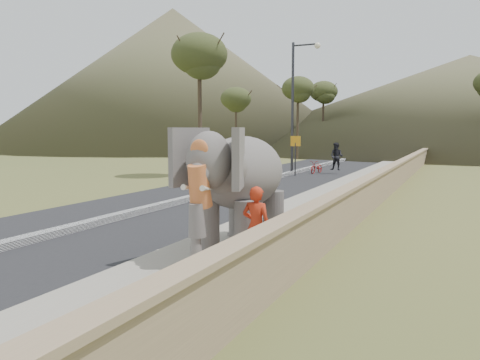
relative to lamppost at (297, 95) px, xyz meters
name	(u,v)px	position (x,y,z in m)	size (l,w,h in m)	color
ground	(246,249)	(4.69, -17.72, -4.87)	(160.00, 160.00, 0.00)	olive
road	(238,189)	(-0.31, -7.72, -4.86)	(7.00, 120.00, 0.03)	black
median	(238,187)	(-0.31, -7.72, -4.76)	(0.35, 120.00, 0.22)	black
walkway	(344,193)	(4.69, -7.72, -4.80)	(3.00, 120.00, 0.15)	#9E9687
parapet	(384,184)	(6.34, -7.72, -4.32)	(0.30, 120.00, 1.10)	tan
lamppost	(297,95)	(0.00, 0.00, 0.00)	(1.76, 0.36, 8.00)	#313036
signboard	(295,149)	(0.19, -0.83, -3.23)	(0.60, 0.08, 2.40)	#2D2D33
hill_left	(174,79)	(-33.31, 37.28, 6.13)	(60.00, 60.00, 22.00)	brown
hill_far	(468,102)	(9.69, 52.28, 2.13)	(80.00, 80.00, 14.00)	brown
elephant_and_man	(242,189)	(4.71, -17.97, -3.43)	(2.17, 3.63, 2.61)	slate
motorcyclist	(328,161)	(1.59, 1.47, -4.05)	(2.11, 1.62, 1.98)	maroon
trees	(453,115)	(8.38, 13.83, -0.95)	(47.37, 34.58, 8.78)	#473828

